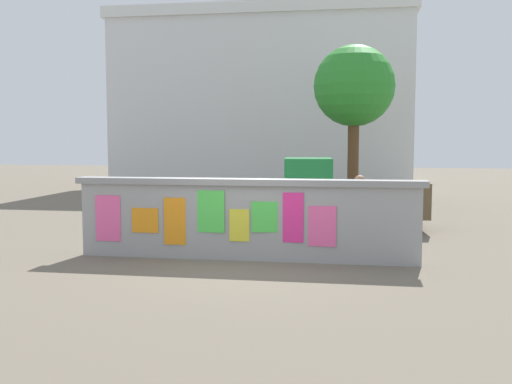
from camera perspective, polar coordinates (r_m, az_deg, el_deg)
The scene contains 8 objects.
ground at distance 19.38m, azimuth 3.27°, elevation -1.79°, with size 60.00×60.00×0.00m, color #6B6051.
poster_wall at distance 11.41m, azimuth -1.03°, elevation -2.55°, with size 6.81×0.42×1.58m.
auto_rickshaw_truck at distance 15.41m, azimuth 8.74°, elevation -0.27°, with size 3.72×1.82×1.85m.
motorcycle at distance 15.83m, azimuth -6.57°, elevation -1.69°, with size 1.88×0.67×0.87m.
bicycle_near at distance 12.84m, azimuth -2.57°, elevation -3.71°, with size 1.68×0.54×0.95m.
person_walking at distance 12.06m, azimuth 9.97°, elevation -1.38°, with size 0.45×0.45×1.62m.
tree_roadside at distance 20.97m, azimuth 9.47°, elevation 9.95°, with size 2.81×2.81×5.58m.
building_background at distance 29.14m, azimuth 0.89°, elevation 8.71°, with size 13.93×6.71×8.25m.
Camera 1 is at (2.04, -11.13, 2.35)m, focal length 41.36 mm.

